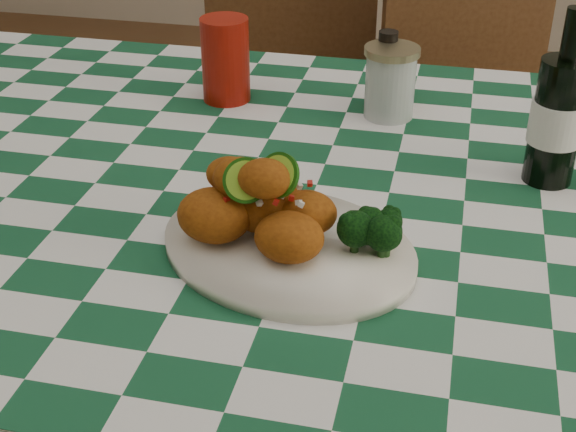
% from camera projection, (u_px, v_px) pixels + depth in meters
% --- Properties ---
extents(dining_table, '(1.66, 1.06, 0.79)m').
position_uv_depth(dining_table, '(312.00, 392.00, 1.33)').
color(dining_table, '#154E2E').
rests_on(dining_table, ground).
extents(plate, '(0.39, 0.35, 0.02)m').
position_uv_depth(plate, '(288.00, 248.00, 0.97)').
color(plate, white).
rests_on(plate, dining_table).
extents(fried_chicken_pile, '(0.17, 0.13, 0.11)m').
position_uv_depth(fried_chicken_pile, '(267.00, 201.00, 0.95)').
color(fried_chicken_pile, '#93480E').
rests_on(fried_chicken_pile, plate).
extents(broccoli_side, '(0.07, 0.07, 0.05)m').
position_uv_depth(broccoli_side, '(371.00, 228.00, 0.95)').
color(broccoli_side, black).
rests_on(broccoli_side, plate).
extents(red_tumbler, '(0.09, 0.09, 0.14)m').
position_uv_depth(red_tumbler, '(225.00, 60.00, 1.36)').
color(red_tumbler, maroon).
rests_on(red_tumbler, dining_table).
extents(ketchup_bottle, '(0.08, 0.08, 0.13)m').
position_uv_depth(ketchup_bottle, '(386.00, 71.00, 1.33)').
color(ketchup_bottle, '#680506').
rests_on(ketchup_bottle, dining_table).
extents(mason_jar, '(0.11, 0.11, 0.12)m').
position_uv_depth(mason_jar, '(390.00, 82.00, 1.31)').
color(mason_jar, '#B2BCBA').
rests_on(mason_jar, dining_table).
extents(beer_bottle, '(0.10, 0.10, 0.25)m').
position_uv_depth(beer_bottle, '(561.00, 99.00, 1.08)').
color(beer_bottle, black).
rests_on(beer_bottle, dining_table).
extents(wooden_chair_left, '(0.49, 0.50, 0.93)m').
position_uv_depth(wooden_chair_left, '(285.00, 145.00, 1.97)').
color(wooden_chair_left, '#472814').
rests_on(wooden_chair_left, ground).
extents(wooden_chair_right, '(0.51, 0.53, 0.87)m').
position_uv_depth(wooden_chair_right, '(475.00, 180.00, 1.88)').
color(wooden_chair_right, '#472814').
rests_on(wooden_chair_right, ground).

